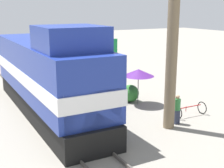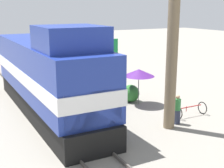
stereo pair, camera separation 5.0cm
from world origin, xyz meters
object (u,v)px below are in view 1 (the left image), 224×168
utility_pole (174,13)px  person_bystander (177,108)px  bicycle (190,110)px  locomotive (48,77)px  vendor_umbrella (138,73)px  billboard_sign (101,52)px

utility_pole → person_bystander: bearing=17.7°
person_bystander → bicycle: person_bystander is taller
person_bystander → bicycle: 1.58m
locomotive → person_bystander: size_ratio=8.36×
vendor_umbrella → bicycle: bearing=-67.5°
vendor_umbrella → billboard_sign: size_ratio=0.60×
billboard_sign → bicycle: size_ratio=2.07×
utility_pole → locomotive: bearing=134.5°
locomotive → utility_pole: 7.53m
billboard_sign → bicycle: bearing=-73.4°
billboard_sign → person_bystander: billboard_sign is taller
locomotive → person_bystander: bearing=-40.3°
bicycle → utility_pole: bearing=-70.1°
vendor_umbrella → billboard_sign: bearing=101.0°
bicycle → vendor_umbrella: bearing=-157.4°
billboard_sign → person_bystander: bearing=-85.1°
utility_pole → person_bystander: (0.69, 0.22, -4.84)m
locomotive → utility_pole: utility_pole is taller
utility_pole → billboard_sign: 8.12m
person_bystander → bicycle: bearing=20.8°
locomotive → bicycle: size_ratio=7.20×
utility_pole → vendor_umbrella: (0.75, 4.00, -3.65)m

